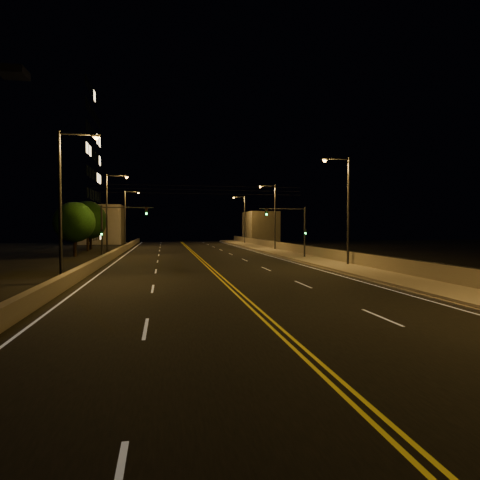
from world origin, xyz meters
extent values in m
plane|color=black|center=(0.00, 0.00, 0.00)|extent=(160.00, 160.00, 0.00)
cube|color=black|center=(0.00, 20.00, 0.01)|extent=(18.00, 120.00, 0.02)
cube|color=gray|center=(10.80, 20.00, 0.15)|extent=(3.60, 120.00, 0.30)
cube|color=gray|center=(8.93, 20.00, 0.07)|extent=(0.14, 120.00, 0.15)
cube|color=gray|center=(12.45, 20.00, 0.80)|extent=(0.30, 120.00, 1.00)
cube|color=gray|center=(-9.46, 20.00, 0.42)|extent=(0.45, 120.00, 0.83)
cube|color=slate|center=(16.50, 70.85, 3.31)|extent=(6.00, 10.00, 6.61)
cube|color=slate|center=(-16.00, 71.41, 3.89)|extent=(8.00, 8.00, 7.78)
cylinder|color=black|center=(12.45, 20.00, 1.33)|extent=(0.06, 120.00, 0.06)
cube|color=silver|center=(-8.60, 20.00, 0.02)|extent=(0.12, 116.00, 0.00)
cube|color=silver|center=(8.60, 20.00, 0.02)|extent=(0.12, 116.00, 0.00)
cube|color=gold|center=(-0.15, 20.00, 0.02)|extent=(0.12, 116.00, 0.00)
cube|color=gold|center=(0.15, 20.00, 0.02)|extent=(0.12, 116.00, 0.00)
cube|color=silver|center=(-4.50, 1.50, 0.02)|extent=(0.12, 3.00, 0.00)
cube|color=silver|center=(-4.50, 10.50, 0.02)|extent=(0.12, 3.00, 0.00)
cube|color=silver|center=(-4.50, 19.50, 0.02)|extent=(0.12, 3.00, 0.00)
cube|color=silver|center=(-4.50, 28.50, 0.02)|extent=(0.12, 3.00, 0.00)
cube|color=silver|center=(-4.50, 37.50, 0.02)|extent=(0.12, 3.00, 0.00)
cube|color=silver|center=(-4.50, 46.50, 0.02)|extent=(0.12, 3.00, 0.00)
cube|color=silver|center=(-4.50, 55.50, 0.02)|extent=(0.12, 3.00, 0.00)
cube|color=silver|center=(-4.50, 64.50, 0.02)|extent=(0.12, 3.00, 0.00)
cube|color=silver|center=(-4.50, 73.50, 0.02)|extent=(0.12, 3.00, 0.00)
cube|color=silver|center=(4.50, 1.50, 0.02)|extent=(0.12, 3.00, 0.00)
cube|color=silver|center=(4.50, 10.50, 0.02)|extent=(0.12, 3.00, 0.00)
cube|color=silver|center=(4.50, 19.50, 0.02)|extent=(0.12, 3.00, 0.00)
cube|color=silver|center=(4.50, 28.50, 0.02)|extent=(0.12, 3.00, 0.00)
cube|color=silver|center=(4.50, 37.50, 0.02)|extent=(0.12, 3.00, 0.00)
cube|color=silver|center=(4.50, 46.50, 0.02)|extent=(0.12, 3.00, 0.00)
cube|color=silver|center=(4.50, 55.50, 0.02)|extent=(0.12, 3.00, 0.00)
cube|color=silver|center=(4.50, 64.50, 0.02)|extent=(0.12, 3.00, 0.00)
cube|color=silver|center=(4.50, 73.50, 0.02)|extent=(0.12, 3.00, 0.00)
cylinder|color=#2D2D33|center=(11.80, 19.49, 4.73)|extent=(0.20, 0.20, 9.47)
cylinder|color=#2D2D33|center=(10.70, 19.49, 9.32)|extent=(2.20, 0.12, 0.12)
cube|color=#2D2D33|center=(9.60, 19.49, 9.25)|extent=(0.50, 0.25, 0.14)
sphere|color=#FF9E2D|center=(9.60, 19.49, 9.15)|extent=(0.28, 0.28, 0.28)
cylinder|color=#2D2D33|center=(11.80, 42.67, 4.73)|extent=(0.20, 0.20, 9.47)
cylinder|color=#2D2D33|center=(10.70, 42.67, 9.32)|extent=(2.20, 0.12, 0.12)
cube|color=#2D2D33|center=(9.60, 42.67, 9.25)|extent=(0.50, 0.25, 0.14)
sphere|color=#FF9E2D|center=(9.60, 42.67, 9.15)|extent=(0.28, 0.28, 0.28)
cylinder|color=#2D2D33|center=(11.80, 64.50, 4.73)|extent=(0.20, 0.20, 9.47)
cylinder|color=#2D2D33|center=(10.70, 64.50, 9.32)|extent=(2.20, 0.12, 0.12)
cube|color=#2D2D33|center=(9.60, 64.50, 9.25)|extent=(0.50, 0.25, 0.14)
sphere|color=#FF9E2D|center=(9.60, 64.50, 9.15)|extent=(0.28, 0.28, 0.28)
cylinder|color=#2D2D33|center=(-10.20, 13.90, 4.73)|extent=(0.20, 0.20, 9.47)
cylinder|color=#2D2D33|center=(-9.10, 13.90, 9.32)|extent=(2.20, 0.12, 0.12)
cube|color=#2D2D33|center=(-8.00, 13.90, 9.25)|extent=(0.50, 0.25, 0.14)
sphere|color=#FF9E2D|center=(-8.00, 13.90, 9.15)|extent=(0.28, 0.28, 0.28)
cylinder|color=#2D2D33|center=(-10.20, 34.69, 4.73)|extent=(0.20, 0.20, 9.47)
cylinder|color=#2D2D33|center=(-9.10, 34.69, 9.32)|extent=(2.20, 0.12, 0.12)
cube|color=#2D2D33|center=(-8.00, 34.69, 9.25)|extent=(0.50, 0.25, 0.14)
sphere|color=#FF9E2D|center=(-8.00, 34.69, 9.15)|extent=(0.28, 0.28, 0.28)
cylinder|color=#2D2D33|center=(-10.20, 56.38, 4.73)|extent=(0.20, 0.20, 9.47)
cylinder|color=#2D2D33|center=(-9.10, 56.38, 9.32)|extent=(2.20, 0.12, 0.12)
cube|color=#2D2D33|center=(-8.00, 56.38, 9.25)|extent=(0.50, 0.25, 0.14)
sphere|color=#FF9E2D|center=(-8.00, 56.38, 9.15)|extent=(0.28, 0.28, 0.28)
cylinder|color=#2D2D33|center=(11.00, 28.16, 2.81)|extent=(0.18, 0.18, 5.62)
cylinder|color=#2D2D33|center=(8.50, 28.16, 5.42)|extent=(5.00, 0.10, 0.10)
cube|color=black|center=(6.75, 28.16, 5.07)|extent=(0.28, 0.18, 0.80)
sphere|color=#19FF4C|center=(6.75, 28.05, 4.82)|extent=(0.14, 0.14, 0.14)
cube|color=black|center=(11.00, 28.01, 3.00)|extent=(0.22, 0.14, 0.55)
cylinder|color=#2D2D33|center=(-9.80, 28.16, 2.81)|extent=(0.18, 0.18, 5.62)
cylinder|color=#2D2D33|center=(-7.30, 28.16, 5.42)|extent=(5.00, 0.10, 0.10)
cube|color=black|center=(-5.55, 28.16, 5.07)|extent=(0.28, 0.18, 0.80)
sphere|color=#19FF4C|center=(-5.55, 28.05, 4.82)|extent=(0.14, 0.14, 0.14)
cube|color=black|center=(-9.80, 28.01, 3.00)|extent=(0.22, 0.14, 0.55)
cylinder|color=black|center=(0.00, 29.50, 7.00)|extent=(22.00, 0.03, 0.03)
cylinder|color=black|center=(0.00, 29.50, 7.40)|extent=(22.00, 0.03, 0.03)
cylinder|color=black|center=(0.00, 29.50, 7.80)|extent=(22.00, 0.03, 0.03)
cube|color=slate|center=(-27.03, 56.57, 13.58)|extent=(24.00, 15.00, 27.15)
cube|color=#2D2D33|center=(-27.03, 56.57, 27.75)|extent=(4.00, 4.00, 1.20)
cylinder|color=black|center=(-14.21, 37.32, 1.13)|extent=(0.36, 0.36, 2.26)
sphere|color=black|center=(-14.21, 37.32, 4.07)|extent=(4.76, 4.76, 4.76)
cylinder|color=black|center=(-14.58, 47.57, 1.25)|extent=(0.36, 0.36, 2.51)
sphere|color=black|center=(-14.58, 47.57, 4.52)|extent=(5.29, 5.29, 5.29)
cylinder|color=black|center=(-14.94, 52.04, 1.10)|extent=(0.36, 0.36, 2.21)
sphere|color=black|center=(-14.94, 52.04, 3.99)|extent=(4.66, 4.66, 4.66)
camera|label=1|loc=(-3.85, -12.76, 3.59)|focal=30.00mm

